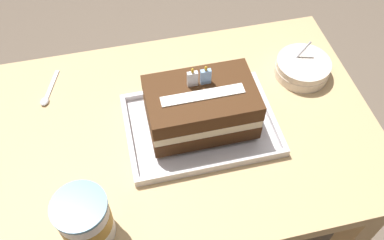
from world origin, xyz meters
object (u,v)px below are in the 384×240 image
Objects in this scene: ice_cream_tub at (85,219)px; serving_spoon_near_tray at (47,96)px; birthday_cake at (201,107)px; bowl_stack at (303,68)px; foil_tray at (201,126)px.

ice_cream_tub is 1.01× the size of serving_spoon_near_tray.
ice_cream_tub reaches higher than serving_spoon_near_tray.
birthday_cake is at bearing 36.41° from ice_cream_tub.
bowl_stack is 0.68m from ice_cream_tub.
birthday_cake is (0.00, 0.00, 0.07)m from foil_tray.
ice_cream_tub reaches higher than bowl_stack.
ice_cream_tub is (-0.60, -0.33, 0.04)m from bowl_stack.
birthday_cake is 1.71× the size of bowl_stack.
bowl_stack is (0.31, 0.11, 0.02)m from foil_tray.
bowl_stack is at bearing 20.28° from birthday_cake.
foil_tray is 2.89× the size of serving_spoon_near_tray.
foil_tray is at bearing -27.03° from serving_spoon_near_tray.
foil_tray is at bearing -159.70° from bowl_stack.
foil_tray is 2.48× the size of bowl_stack.
birthday_cake is 2.00× the size of serving_spoon_near_tray.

